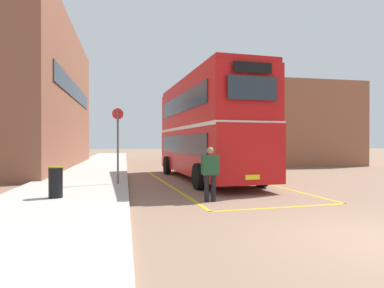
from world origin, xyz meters
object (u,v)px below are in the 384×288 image
at_px(pedestrian_boarding, 210,170).
at_px(double_decker_bus, 206,127).
at_px(litter_bin, 56,182).
at_px(single_deck_bus, 200,144).
at_px(bus_stop_sign, 118,139).

bearing_deg(pedestrian_boarding, double_decker_bus, 77.09).
bearing_deg(double_decker_bus, pedestrian_boarding, -102.91).
bearing_deg(litter_bin, double_decker_bus, 39.96).
distance_m(double_decker_bus, single_deck_bus, 18.80).
bearing_deg(pedestrian_boarding, litter_bin, 170.45).
height_order(pedestrian_boarding, bus_stop_sign, bus_stop_sign).
xyz_separation_m(single_deck_bus, litter_bin, (-9.71, -23.28, -1.03)).
xyz_separation_m(pedestrian_boarding, bus_stop_sign, (-2.80, 3.79, 0.98)).
relative_size(single_deck_bus, litter_bin, 9.79).
height_order(double_decker_bus, litter_bin, double_decker_bus).
xyz_separation_m(double_decker_bus, pedestrian_boarding, (-1.30, -5.66, -1.56)).
relative_size(litter_bin, bus_stop_sign, 0.31).
bearing_deg(bus_stop_sign, pedestrian_boarding, -53.52).
bearing_deg(bus_stop_sign, single_deck_bus, 68.54).
height_order(pedestrian_boarding, litter_bin, pedestrian_boarding).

